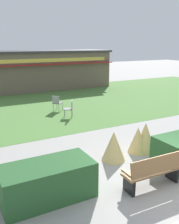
{
  "coord_description": "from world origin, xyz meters",
  "views": [
    {
      "loc": [
        -4.61,
        -4.43,
        3.73
      ],
      "look_at": [
        -0.1,
        3.9,
        1.16
      ],
      "focal_mm": 40.68,
      "sensor_mm": 36.0,
      "label": 1
    }
  ],
  "objects": [
    {
      "name": "lawn_patch",
      "position": [
        0.0,
        10.8,
        0.0
      ],
      "size": [
        36.0,
        12.0,
        0.01
      ],
      "primitive_type": "cube",
      "color": "#4C7A38",
      "rests_on": "ground_plane"
    },
    {
      "name": "park_bench",
      "position": [
        -0.24,
        0.07,
        0.48
      ],
      "size": [
        1.71,
        0.57,
        0.95
      ],
      "color": "olive",
      "rests_on": "ground_plane"
    },
    {
      "name": "ornamental_grass_behind_left",
      "position": [
        0.84,
        2.07,
        0.46
      ],
      "size": [
        0.69,
        0.69,
        0.92
      ],
      "primitive_type": "cone",
      "color": "tan",
      "rests_on": "ground_plane"
    },
    {
      "name": "ground_plane",
      "position": [
        0.0,
        0.0,
        0.0
      ],
      "size": [
        80.0,
        80.0,
        0.0
      ],
      "primitive_type": "plane",
      "color": "#999691"
    },
    {
      "name": "cafe_chair_east",
      "position": [
        0.41,
        8.7,
        0.53
      ],
      "size": [
        0.61,
        0.61,
        0.89
      ],
      "color": "gray",
      "rests_on": "ground_plane"
    },
    {
      "name": "parked_car_center_slot",
      "position": [
        0.53,
        22.75,
        0.64
      ],
      "size": [
        4.26,
        2.16,
        1.2
      ],
      "color": "maroon",
      "rests_on": "ground_plane"
    },
    {
      "name": "parked_car_east_slot",
      "position": [
        6.48,
        22.75,
        0.64
      ],
      "size": [
        4.2,
        2.07,
        1.2
      ],
      "color": "#2D6638",
      "rests_on": "ground_plane"
    },
    {
      "name": "hedge_left",
      "position": [
        -2.87,
        0.94,
        0.46
      ],
      "size": [
        2.26,
        1.1,
        0.92
      ],
      "primitive_type": "cube",
      "color": "#28562B",
      "rests_on": "ground_plane"
    },
    {
      "name": "cafe_chair_west",
      "position": [
        0.53,
        7.18,
        0.53
      ],
      "size": [
        0.6,
        0.6,
        0.89
      ],
      "color": "gray",
      "rests_on": "ground_plane"
    },
    {
      "name": "ornamental_grass_behind_center",
      "position": [
        -0.26,
        1.95,
        0.49
      ],
      "size": [
        0.79,
        0.79,
        0.99
      ],
      "primitive_type": "cone",
      "color": "tan",
      "rests_on": "ground_plane"
    },
    {
      "name": "ornamental_grass_behind_right",
      "position": [
        1.12,
        2.01,
        0.53
      ],
      "size": [
        0.79,
        0.79,
        1.05
      ],
      "primitive_type": "cone",
      "color": "tan",
      "rests_on": "ground_plane"
    },
    {
      "name": "food_kiosk",
      "position": [
        2.23,
        16.63,
        1.58
      ],
      "size": [
        11.22,
        4.62,
        3.15
      ],
      "color": "#6B5B4C",
      "rests_on": "ground_plane"
    }
  ]
}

